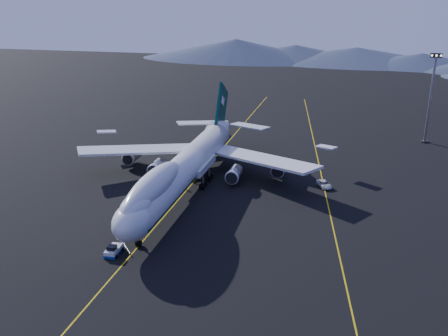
% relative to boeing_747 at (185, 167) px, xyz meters
% --- Properties ---
extents(ground, '(500.00, 500.00, 0.00)m').
position_rel_boeing_747_xyz_m(ground, '(-0.00, -0.03, -5.81)').
color(ground, black).
rests_on(ground, ground).
extents(taxiway_line_main, '(0.25, 220.00, 0.01)m').
position_rel_boeing_747_xyz_m(taxiway_line_main, '(-0.00, -0.03, -5.80)').
color(taxiway_line_main, gold).
rests_on(taxiway_line_main, ground).
extents(taxiway_line_side, '(28.08, 198.09, 0.01)m').
position_rel_boeing_747_xyz_m(taxiway_line_side, '(30.00, 9.97, -5.80)').
color(taxiway_line_side, gold).
rests_on(taxiway_line_side, ground).
extents(boeing_747, '(59.62, 72.43, 19.37)m').
position_rel_boeing_747_xyz_m(boeing_747, '(0.00, 0.00, 0.00)').
color(boeing_747, silver).
rests_on(boeing_747, ground).
extents(pushback_tug, '(2.47, 4.13, 1.76)m').
position_rel_boeing_747_xyz_m(pushback_tug, '(-3.00, -30.14, -5.26)').
color(pushback_tug, silver).
rests_on(pushback_tug, ground).
extents(service_van, '(4.34, 5.55, 1.40)m').
position_rel_boeing_747_xyz_m(service_van, '(30.00, 10.07, -5.11)').
color(service_van, silver).
rests_on(service_van, ground).
extents(floodlight_mast, '(3.22, 2.41, 26.03)m').
position_rel_boeing_747_xyz_m(floodlight_mast, '(56.84, 54.39, 7.37)').
color(floodlight_mast, black).
rests_on(floodlight_mast, ground).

